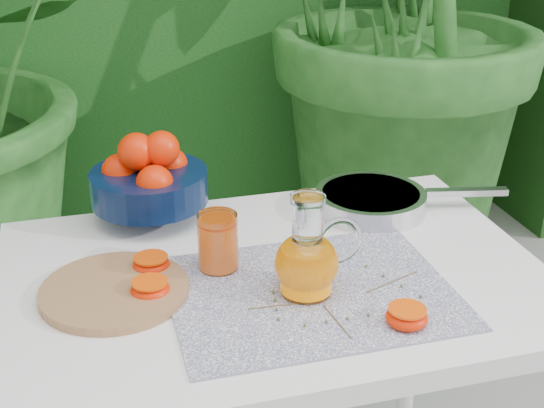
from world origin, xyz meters
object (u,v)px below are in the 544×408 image
object	(u,v)px
white_table	(275,309)
juice_pitcher	(308,260)
fruit_bowl	(149,179)
saute_pan	(372,200)
cutting_board	(114,291)

from	to	relation	value
white_table	juice_pitcher	world-z (taller)	juice_pitcher
fruit_bowl	saute_pan	size ratio (longest dim) A/B	0.61
cutting_board	saute_pan	distance (m)	0.61
juice_pitcher	saute_pan	size ratio (longest dim) A/B	0.42
white_table	cutting_board	distance (m)	0.31
juice_pitcher	saute_pan	bearing A→B (deg)	50.37
white_table	saute_pan	size ratio (longest dim) A/B	2.28
cutting_board	juice_pitcher	distance (m)	0.34
white_table	cutting_board	size ratio (longest dim) A/B	3.82
cutting_board	juice_pitcher	bearing A→B (deg)	-14.81
white_table	juice_pitcher	size ratio (longest dim) A/B	5.39
saute_pan	white_table	bearing A→B (deg)	-143.68
fruit_bowl	white_table	bearing A→B (deg)	-57.17
white_table	fruit_bowl	xyz separation A→B (m)	(-0.19, 0.30, 0.17)
juice_pitcher	saute_pan	xyz separation A→B (m)	(0.24, 0.29, -0.04)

